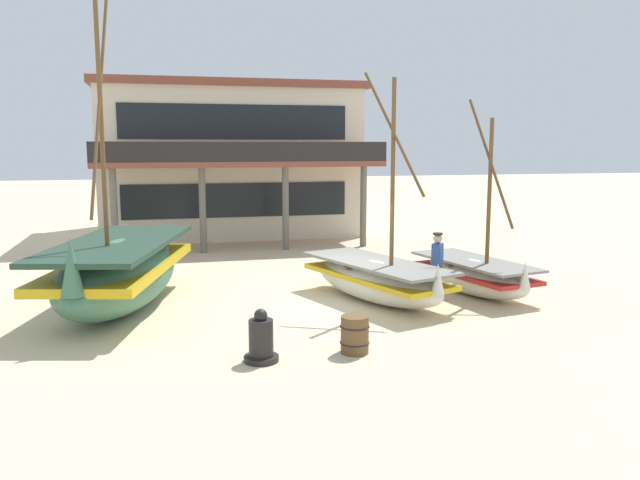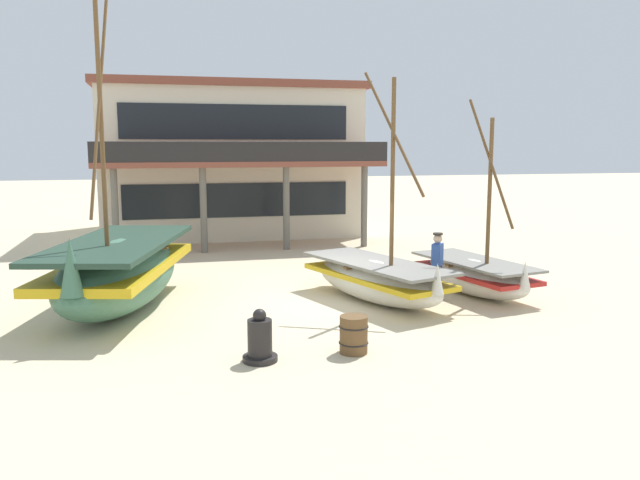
% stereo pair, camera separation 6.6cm
% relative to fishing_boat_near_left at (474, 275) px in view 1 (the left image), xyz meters
% --- Properties ---
extents(ground_plane, '(120.00, 120.00, 0.00)m').
position_rel_fishing_boat_near_left_xyz_m(ground_plane, '(-3.85, 0.06, -0.51)').
color(ground_plane, beige).
extents(fishing_boat_near_left, '(2.12, 3.96, 4.96)m').
position_rel_fishing_boat_near_left_xyz_m(fishing_boat_near_left, '(0.00, 0.00, 0.00)').
color(fishing_boat_near_left, silver).
rests_on(fishing_boat_near_left, ground).
extents(fishing_boat_centre_large, '(3.61, 6.25, 7.47)m').
position_rel_fishing_boat_near_left_xyz_m(fishing_boat_centre_large, '(-8.79, 0.66, 0.39)').
color(fishing_boat_centre_large, '#427056').
rests_on(fishing_boat_centre_large, ground).
extents(fishing_boat_far_right, '(2.89, 4.72, 5.56)m').
position_rel_fishing_boat_near_left_xyz_m(fishing_boat_far_right, '(-2.69, -0.09, 0.05)').
color(fishing_boat_far_right, silver).
rests_on(fishing_boat_far_right, ground).
extents(fisherman_by_hull, '(0.40, 0.42, 1.68)m').
position_rel_fishing_boat_near_left_xyz_m(fisherman_by_hull, '(-1.21, -0.35, 0.33)').
color(fisherman_by_hull, '#33333D').
rests_on(fisherman_by_hull, ground).
extents(capstan_winch, '(0.63, 0.63, 0.96)m').
position_rel_fishing_boat_near_left_xyz_m(capstan_winch, '(-6.16, -3.79, -0.13)').
color(capstan_winch, black).
rests_on(capstan_winch, ground).
extents(wooden_barrel, '(0.56, 0.56, 0.70)m').
position_rel_fishing_boat_near_left_xyz_m(wooden_barrel, '(-4.41, -3.76, -0.16)').
color(wooden_barrel, brown).
rests_on(wooden_barrel, ground).
extents(harbor_building_main, '(10.89, 9.77, 6.36)m').
position_rel_fishing_boat_near_left_xyz_m(harbor_building_main, '(-4.83, 13.83, 2.68)').
color(harbor_building_main, beige).
rests_on(harbor_building_main, ground).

